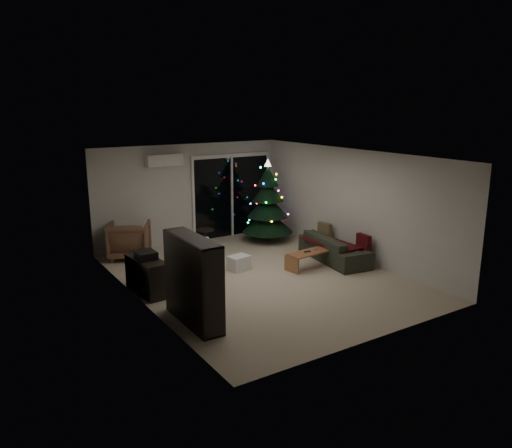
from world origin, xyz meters
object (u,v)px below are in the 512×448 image
Objects in this scene: armchair at (129,240)px; coffee_table at (313,259)px; sofa at (334,248)px; christmas_tree at (268,201)px; bookshelf at (183,283)px; media_cabinet at (147,276)px.

armchair is 4.21m from coffee_table.
sofa is 0.77m from coffee_table.
sofa is 2.35m from christmas_tree.
media_cabinet is at bearing 74.20° from bookshelf.
sofa reaches higher than coffee_table.
christmas_tree is (3.94, 3.47, 0.34)m from bookshelf.
armchair is 0.77× the size of coffee_table.
media_cabinet is 0.54× the size of sofa.
coffee_table is at bearing 1.87° from bookshelf.
bookshelf is 0.73× the size of sofa.
bookshelf is at bearing -94.77° from media_cabinet.
armchair is at bearing 74.11° from media_cabinet.
bookshelf reaches higher than coffee_table.
media_cabinet is at bearing 166.00° from coffee_table.
sofa is (4.30, -0.37, -0.05)m from media_cabinet.
coffee_table is at bearing 164.18° from armchair.
bookshelf reaches higher than armchair.
sofa is 1.66× the size of coffee_table.
christmas_tree reaches higher than sofa.
bookshelf reaches higher than media_cabinet.
media_cabinet is at bearing 105.62° from armchair.
media_cabinet reaches higher than coffee_table.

